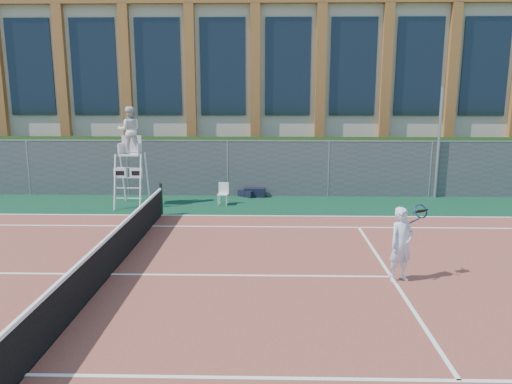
{
  "coord_description": "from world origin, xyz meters",
  "views": [
    {
      "loc": [
        3.59,
        -10.73,
        4.18
      ],
      "look_at": [
        3.27,
        3.0,
        1.36
      ],
      "focal_mm": 35.0,
      "sensor_mm": 36.0,
      "label": 1
    }
  ],
  "objects_px": {
    "umpire_chair": "(129,133)",
    "plastic_chair": "(223,192)",
    "steel_pole": "(439,144)",
    "tennis_player": "(401,244)"
  },
  "relations": [
    {
      "from": "umpire_chair",
      "to": "plastic_chair",
      "type": "xyz_separation_m",
      "value": [
        3.32,
        0.21,
        -2.18
      ]
    },
    {
      "from": "steel_pole",
      "to": "tennis_player",
      "type": "bearing_deg",
      "value": -112.42
    },
    {
      "from": "umpire_chair",
      "to": "tennis_player",
      "type": "height_order",
      "value": "umpire_chair"
    },
    {
      "from": "umpire_chair",
      "to": "tennis_player",
      "type": "bearing_deg",
      "value": -42.64
    },
    {
      "from": "plastic_chair",
      "to": "steel_pole",
      "type": "bearing_deg",
      "value": 9.91
    },
    {
      "from": "umpire_chair",
      "to": "tennis_player",
      "type": "relative_size",
      "value": 2.16
    },
    {
      "from": "steel_pole",
      "to": "umpire_chair",
      "type": "relative_size",
      "value": 1.17
    },
    {
      "from": "umpire_chair",
      "to": "tennis_player",
      "type": "distance_m",
      "value": 10.87
    },
    {
      "from": "umpire_chair",
      "to": "tennis_player",
      "type": "xyz_separation_m",
      "value": [
        7.89,
        -7.26,
        -1.79
      ]
    },
    {
      "from": "steel_pole",
      "to": "plastic_chair",
      "type": "relative_size",
      "value": 5.25
    }
  ]
}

